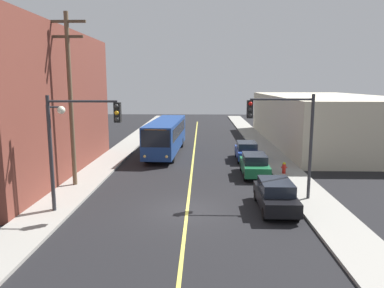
{
  "coord_description": "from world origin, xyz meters",
  "views": [
    {
      "loc": [
        0.76,
        -18.67,
        6.76
      ],
      "look_at": [
        0.0,
        9.54,
        2.0
      ],
      "focal_mm": 34.02,
      "sensor_mm": 36.0,
      "label": 1
    }
  ],
  "objects_px": {
    "parked_car_green": "(254,165)",
    "utility_pole_near": "(70,93)",
    "traffic_signal_left_corner": "(80,132)",
    "parked_car_black": "(276,195)",
    "city_bus": "(166,135)",
    "street_lamp_left": "(54,142)",
    "parked_car_blue": "(247,151)",
    "fire_hydrant": "(284,168)",
    "traffic_signal_right_corner": "(284,127)"
  },
  "relations": [
    {
      "from": "utility_pole_near",
      "to": "traffic_signal_left_corner",
      "type": "bearing_deg",
      "value": -66.42
    },
    {
      "from": "utility_pole_near",
      "to": "traffic_signal_left_corner",
      "type": "distance_m",
      "value": 5.7
    },
    {
      "from": "parked_car_green",
      "to": "parked_car_black",
      "type": "bearing_deg",
      "value": -89.3
    },
    {
      "from": "parked_car_green",
      "to": "street_lamp_left",
      "type": "bearing_deg",
      "value": -145.28
    },
    {
      "from": "parked_car_blue",
      "to": "utility_pole_near",
      "type": "bearing_deg",
      "value": -144.92
    },
    {
      "from": "traffic_signal_left_corner",
      "to": "street_lamp_left",
      "type": "relative_size",
      "value": 1.09
    },
    {
      "from": "parked_car_blue",
      "to": "traffic_signal_left_corner",
      "type": "height_order",
      "value": "traffic_signal_left_corner"
    },
    {
      "from": "parked_car_black",
      "to": "parked_car_blue",
      "type": "relative_size",
      "value": 1.0
    },
    {
      "from": "parked_car_green",
      "to": "parked_car_blue",
      "type": "distance_m",
      "value": 5.47
    },
    {
      "from": "traffic_signal_left_corner",
      "to": "traffic_signal_right_corner",
      "type": "bearing_deg",
      "value": 12.58
    },
    {
      "from": "parked_car_blue",
      "to": "parked_car_green",
      "type": "bearing_deg",
      "value": -90.99
    },
    {
      "from": "parked_car_black",
      "to": "utility_pole_near",
      "type": "relative_size",
      "value": 0.4
    },
    {
      "from": "utility_pole_near",
      "to": "traffic_signal_right_corner",
      "type": "xyz_separation_m",
      "value": [
        12.98,
        -2.53,
        -1.82
      ]
    },
    {
      "from": "parked_car_blue",
      "to": "fire_hydrant",
      "type": "bearing_deg",
      "value": -68.19
    },
    {
      "from": "utility_pole_near",
      "to": "street_lamp_left",
      "type": "height_order",
      "value": "utility_pole_near"
    },
    {
      "from": "city_bus",
      "to": "parked_car_black",
      "type": "relative_size",
      "value": 2.77
    },
    {
      "from": "utility_pole_near",
      "to": "parked_car_blue",
      "type": "bearing_deg",
      "value": 35.08
    },
    {
      "from": "city_bus",
      "to": "parked_car_blue",
      "type": "height_order",
      "value": "city_bus"
    },
    {
      "from": "parked_car_black",
      "to": "parked_car_blue",
      "type": "xyz_separation_m",
      "value": [
        0.0,
        12.79,
        0.0
      ]
    },
    {
      "from": "city_bus",
      "to": "parked_car_green",
      "type": "xyz_separation_m",
      "value": [
        7.3,
        -8.41,
        -0.98
      ]
    },
    {
      "from": "traffic_signal_right_corner",
      "to": "street_lamp_left",
      "type": "height_order",
      "value": "traffic_signal_right_corner"
    },
    {
      "from": "city_bus",
      "to": "street_lamp_left",
      "type": "height_order",
      "value": "street_lamp_left"
    },
    {
      "from": "fire_hydrant",
      "to": "street_lamp_left",
      "type": "bearing_deg",
      "value": -149.28
    },
    {
      "from": "parked_car_green",
      "to": "utility_pole_near",
      "type": "relative_size",
      "value": 0.41
    },
    {
      "from": "city_bus",
      "to": "parked_car_black",
      "type": "height_order",
      "value": "city_bus"
    },
    {
      "from": "utility_pole_near",
      "to": "parked_car_black",
      "type": "bearing_deg",
      "value": -18.63
    },
    {
      "from": "utility_pole_near",
      "to": "traffic_signal_left_corner",
      "type": "xyz_separation_m",
      "value": [
        2.16,
        -4.95,
        -1.82
      ]
    },
    {
      "from": "parked_car_green",
      "to": "fire_hydrant",
      "type": "height_order",
      "value": "parked_car_green"
    },
    {
      "from": "parked_car_green",
      "to": "street_lamp_left",
      "type": "relative_size",
      "value": 0.81
    },
    {
      "from": "parked_car_green",
      "to": "utility_pole_near",
      "type": "distance_m",
      "value": 13.68
    },
    {
      "from": "utility_pole_near",
      "to": "traffic_signal_left_corner",
      "type": "relative_size",
      "value": 1.82
    },
    {
      "from": "parked_car_black",
      "to": "utility_pole_near",
      "type": "bearing_deg",
      "value": 161.37
    },
    {
      "from": "parked_car_black",
      "to": "fire_hydrant",
      "type": "distance_m",
      "value": 7.8
    },
    {
      "from": "parked_car_black",
      "to": "parked_car_green",
      "type": "relative_size",
      "value": 1.0
    },
    {
      "from": "traffic_signal_left_corner",
      "to": "traffic_signal_right_corner",
      "type": "relative_size",
      "value": 1.0
    },
    {
      "from": "parked_car_green",
      "to": "parked_car_blue",
      "type": "xyz_separation_m",
      "value": [
        0.09,
        5.47,
        0.0
      ]
    },
    {
      "from": "parked_car_green",
      "to": "utility_pole_near",
      "type": "height_order",
      "value": "utility_pole_near"
    },
    {
      "from": "traffic_signal_left_corner",
      "to": "parked_car_black",
      "type": "bearing_deg",
      "value": 4.51
    },
    {
      "from": "traffic_signal_left_corner",
      "to": "fire_hydrant",
      "type": "distance_m",
      "value": 15.27
    },
    {
      "from": "utility_pole_near",
      "to": "street_lamp_left",
      "type": "xyz_separation_m",
      "value": [
        0.74,
        -4.77,
        -2.39
      ]
    },
    {
      "from": "parked_car_black",
      "to": "traffic_signal_left_corner",
      "type": "distance_m",
      "value": 10.74
    },
    {
      "from": "parked_car_blue",
      "to": "street_lamp_left",
      "type": "height_order",
      "value": "street_lamp_left"
    },
    {
      "from": "street_lamp_left",
      "to": "utility_pole_near",
      "type": "bearing_deg",
      "value": 98.85
    },
    {
      "from": "parked_car_black",
      "to": "traffic_signal_left_corner",
      "type": "xyz_separation_m",
      "value": [
        -10.14,
        -0.8,
        3.46
      ]
    },
    {
      "from": "parked_car_blue",
      "to": "parked_car_black",
      "type": "bearing_deg",
      "value": -90.02
    },
    {
      "from": "street_lamp_left",
      "to": "fire_hydrant",
      "type": "xyz_separation_m",
      "value": [
        13.68,
        8.13,
        -3.16
      ]
    },
    {
      "from": "city_bus",
      "to": "utility_pole_near",
      "type": "relative_size",
      "value": 1.12
    },
    {
      "from": "city_bus",
      "to": "parked_car_blue",
      "type": "relative_size",
      "value": 2.76
    },
    {
      "from": "parked_car_black",
      "to": "traffic_signal_left_corner",
      "type": "relative_size",
      "value": 0.74
    },
    {
      "from": "street_lamp_left",
      "to": "parked_car_black",
      "type": "bearing_deg",
      "value": 3.11
    }
  ]
}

